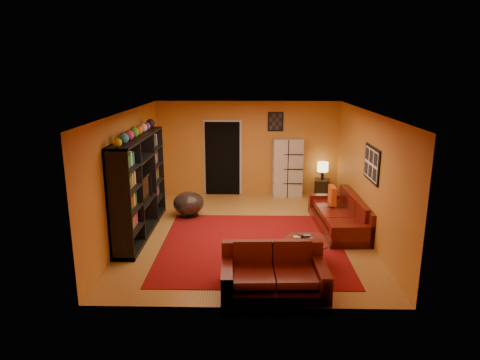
{
  "coord_description": "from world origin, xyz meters",
  "views": [
    {
      "loc": [
        0.03,
        -8.66,
        3.42
      ],
      "look_at": [
        -0.15,
        0.1,
        1.15
      ],
      "focal_mm": 32.0,
      "sensor_mm": 36.0,
      "label": 1
    }
  ],
  "objects_px": {
    "tv": "(141,189)",
    "sofa": "(344,216)",
    "loveseat": "(273,272)",
    "entertainment_unit": "(140,185)",
    "coffee_table": "(307,243)",
    "bowl_chair": "(189,203)",
    "table_lamp": "(323,167)",
    "side_table": "(322,188)",
    "storage_cabinet": "(287,168)"
  },
  "relations": [
    {
      "from": "coffee_table",
      "to": "storage_cabinet",
      "type": "bearing_deg",
      "value": 90.02
    },
    {
      "from": "tv",
      "to": "storage_cabinet",
      "type": "xyz_separation_m",
      "value": [
        3.32,
        2.87,
        -0.18
      ]
    },
    {
      "from": "sofa",
      "to": "table_lamp",
      "type": "xyz_separation_m",
      "value": [
        -0.1,
        2.38,
        0.56
      ]
    },
    {
      "from": "sofa",
      "to": "loveseat",
      "type": "height_order",
      "value": "same"
    },
    {
      "from": "entertainment_unit",
      "to": "bowl_chair",
      "type": "height_order",
      "value": "entertainment_unit"
    },
    {
      "from": "loveseat",
      "to": "side_table",
      "type": "bearing_deg",
      "value": -19.79
    },
    {
      "from": "side_table",
      "to": "tv",
      "type": "bearing_deg",
      "value": -147.01
    },
    {
      "from": "sofa",
      "to": "bowl_chair",
      "type": "xyz_separation_m",
      "value": [
        -3.54,
        0.74,
        0.03
      ]
    },
    {
      "from": "tv",
      "to": "coffee_table",
      "type": "relative_size",
      "value": 1.05
    },
    {
      "from": "sofa",
      "to": "coffee_table",
      "type": "height_order",
      "value": "sofa"
    },
    {
      "from": "entertainment_unit",
      "to": "side_table",
      "type": "xyz_separation_m",
      "value": [
        4.32,
        2.7,
        -0.8
      ]
    },
    {
      "from": "entertainment_unit",
      "to": "sofa",
      "type": "height_order",
      "value": "entertainment_unit"
    },
    {
      "from": "sofa",
      "to": "side_table",
      "type": "xyz_separation_m",
      "value": [
        -0.1,
        2.38,
        -0.03
      ]
    },
    {
      "from": "table_lamp",
      "to": "entertainment_unit",
      "type": "bearing_deg",
      "value": -147.94
    },
    {
      "from": "tv",
      "to": "loveseat",
      "type": "height_order",
      "value": "tv"
    },
    {
      "from": "storage_cabinet",
      "to": "table_lamp",
      "type": "xyz_separation_m",
      "value": [
        0.95,
        -0.1,
        0.04
      ]
    },
    {
      "from": "sofa",
      "to": "coffee_table",
      "type": "bearing_deg",
      "value": -123.6
    },
    {
      "from": "loveseat",
      "to": "table_lamp",
      "type": "bearing_deg",
      "value": -19.79
    },
    {
      "from": "entertainment_unit",
      "to": "bowl_chair",
      "type": "bearing_deg",
      "value": 50.53
    },
    {
      "from": "bowl_chair",
      "to": "table_lamp",
      "type": "height_order",
      "value": "table_lamp"
    },
    {
      "from": "sofa",
      "to": "loveseat",
      "type": "bearing_deg",
      "value": -125.24
    },
    {
      "from": "side_table",
      "to": "table_lamp",
      "type": "distance_m",
      "value": 0.59
    },
    {
      "from": "sofa",
      "to": "coffee_table",
      "type": "relative_size",
      "value": 2.71
    },
    {
      "from": "sofa",
      "to": "table_lamp",
      "type": "height_order",
      "value": "table_lamp"
    },
    {
      "from": "storage_cabinet",
      "to": "side_table",
      "type": "relative_size",
      "value": 3.22
    },
    {
      "from": "entertainment_unit",
      "to": "storage_cabinet",
      "type": "bearing_deg",
      "value": 39.76
    },
    {
      "from": "tv",
      "to": "table_lamp",
      "type": "bearing_deg",
      "value": -57.01
    },
    {
      "from": "loveseat",
      "to": "side_table",
      "type": "distance_m",
      "value": 5.36
    },
    {
      "from": "coffee_table",
      "to": "table_lamp",
      "type": "distance_m",
      "value": 4.3
    },
    {
      "from": "loveseat",
      "to": "side_table",
      "type": "xyz_separation_m",
      "value": [
        1.61,
        5.12,
        -0.03
      ]
    },
    {
      "from": "sofa",
      "to": "coffee_table",
      "type": "distance_m",
      "value": 2.08
    },
    {
      "from": "sofa",
      "to": "bowl_chair",
      "type": "distance_m",
      "value": 3.62
    },
    {
      "from": "bowl_chair",
      "to": "coffee_table",
      "type": "bearing_deg",
      "value": -45.37
    },
    {
      "from": "storage_cabinet",
      "to": "loveseat",
      "type": "bearing_deg",
      "value": -101.8
    },
    {
      "from": "bowl_chair",
      "to": "loveseat",
      "type": "bearing_deg",
      "value": -62.1
    },
    {
      "from": "entertainment_unit",
      "to": "coffee_table",
      "type": "bearing_deg",
      "value": -23.59
    },
    {
      "from": "loveseat",
      "to": "side_table",
      "type": "relative_size",
      "value": 3.39
    },
    {
      "from": "tv",
      "to": "sofa",
      "type": "height_order",
      "value": "tv"
    },
    {
      "from": "loveseat",
      "to": "coffee_table",
      "type": "height_order",
      "value": "loveseat"
    },
    {
      "from": "storage_cabinet",
      "to": "table_lamp",
      "type": "relative_size",
      "value": 3.32
    },
    {
      "from": "bowl_chair",
      "to": "tv",
      "type": "bearing_deg",
      "value": -126.13
    },
    {
      "from": "tv",
      "to": "sofa",
      "type": "relative_size",
      "value": 0.39
    },
    {
      "from": "storage_cabinet",
      "to": "coffee_table",
      "type": "bearing_deg",
      "value": -94.6
    },
    {
      "from": "loveseat",
      "to": "coffee_table",
      "type": "xyz_separation_m",
      "value": [
        0.66,
        0.94,
        0.12
      ]
    },
    {
      "from": "side_table",
      "to": "loveseat",
      "type": "bearing_deg",
      "value": -107.47
    },
    {
      "from": "sofa",
      "to": "side_table",
      "type": "height_order",
      "value": "sofa"
    },
    {
      "from": "coffee_table",
      "to": "storage_cabinet",
      "type": "height_order",
      "value": "storage_cabinet"
    },
    {
      "from": "tv",
      "to": "bowl_chair",
      "type": "xyz_separation_m",
      "value": [
        0.82,
        1.12,
        -0.67
      ]
    },
    {
      "from": "bowl_chair",
      "to": "side_table",
      "type": "relative_size",
      "value": 1.46
    },
    {
      "from": "coffee_table",
      "to": "loveseat",
      "type": "bearing_deg",
      "value": -124.96
    }
  ]
}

